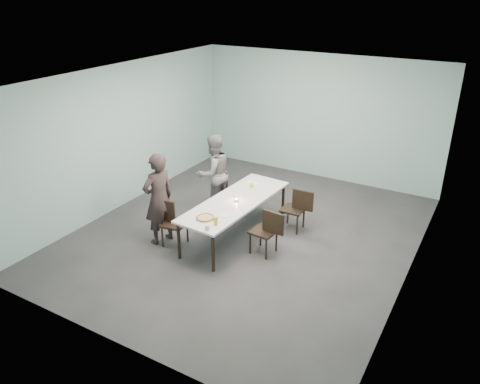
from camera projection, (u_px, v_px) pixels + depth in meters
The scene contains 16 objects.
ground at pixel (247, 234), 9.09m from camera, with size 7.00×7.00×0.00m, color #333335.
room_shell at pixel (248, 134), 8.26m from camera, with size 6.02×7.02×3.01m.
table at pixel (235, 203), 8.75m from camera, with size 1.05×2.65×0.75m.
chair_near_left at pixel (170, 219), 8.56m from camera, with size 0.64×0.48×0.87m.
chair_far_left at pixel (224, 188), 9.87m from camera, with size 0.64×0.47×0.87m.
chair_near_right at pixel (267, 229), 8.23m from camera, with size 0.63×0.46×0.87m.
chair_far_right at pixel (297, 207), 9.04m from camera, with size 0.61×0.43×0.87m.
diner_near at pixel (159, 199), 8.49m from camera, with size 0.64×0.42×1.75m, color black.
diner_far at pixel (214, 173), 9.75m from camera, with size 0.81×0.63×1.66m, color slate.
pizza at pixel (205, 218), 8.04m from camera, with size 0.34×0.34×0.04m.
side_plate at pixel (225, 215), 8.16m from camera, with size 0.18×0.18×0.01m, color white.
beer_glass at pixel (216, 221), 7.83m from camera, with size 0.08×0.08×0.15m, color gold.
water_tumbler at pixel (208, 227), 7.68m from camera, with size 0.08×0.08×0.09m, color silver.
tealight at pixel (237, 200), 8.69m from camera, with size 0.06×0.06×0.05m.
amber_tumbler at pixel (252, 185), 9.26m from camera, with size 0.07×0.07×0.08m, color gold.
menu at pixel (252, 183), 9.46m from camera, with size 0.30×0.22×0.01m, color silver.
Camera 1 is at (3.85, -6.95, 4.49)m, focal length 35.00 mm.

